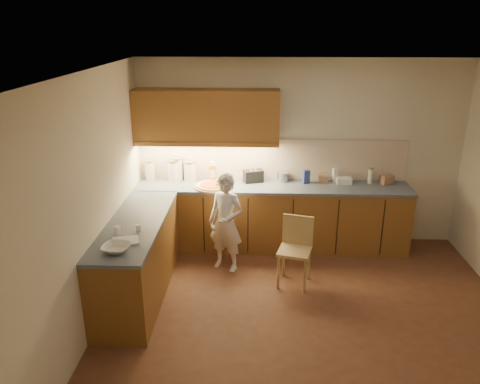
# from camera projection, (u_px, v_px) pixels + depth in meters

# --- Properties ---
(room) EXTENTS (4.54, 4.50, 2.62)m
(room) POSITION_uv_depth(u_px,v_px,m) (317.00, 170.00, 4.55)
(room) COLOR #532E1C
(room) RESTS_ON ground
(l_counter) EXTENTS (3.77, 2.62, 0.92)m
(l_counter) POSITION_uv_depth(u_px,v_px,m) (231.00, 229.00, 6.17)
(l_counter) COLOR brown
(l_counter) RESTS_ON ground
(backsplash) EXTENTS (3.75, 0.02, 0.58)m
(backsplash) POSITION_uv_depth(u_px,v_px,m) (272.00, 159.00, 6.59)
(backsplash) COLOR beige
(backsplash) RESTS_ON l_counter
(upper_cabinets) EXTENTS (1.95, 0.36, 0.73)m
(upper_cabinets) POSITION_uv_depth(u_px,v_px,m) (206.00, 116.00, 6.25)
(upper_cabinets) COLOR brown
(upper_cabinets) RESTS_ON ground
(pizza_on_board) EXTENTS (0.52, 0.52, 0.21)m
(pizza_on_board) POSITION_uv_depth(u_px,v_px,m) (214.00, 186.00, 6.33)
(pizza_on_board) COLOR tan
(pizza_on_board) RESTS_ON l_counter
(child) EXTENTS (0.55, 0.47, 1.28)m
(child) POSITION_uv_depth(u_px,v_px,m) (226.00, 223.00, 5.92)
(child) COLOR white
(child) RESTS_ON ground
(wooden_chair) EXTENTS (0.46, 0.46, 0.84)m
(wooden_chair) POSITION_uv_depth(u_px,v_px,m) (296.00, 245.00, 5.66)
(wooden_chair) COLOR tan
(wooden_chair) RESTS_ON ground
(mixing_bowl) EXTENTS (0.31, 0.31, 0.07)m
(mixing_bowl) POSITION_uv_depth(u_px,v_px,m) (116.00, 248.00, 4.56)
(mixing_bowl) COLOR silver
(mixing_bowl) RESTS_ON l_counter
(canister_a) EXTENTS (0.14, 0.14, 0.29)m
(canister_a) POSITION_uv_depth(u_px,v_px,m) (150.00, 170.00, 6.59)
(canister_a) COLOR beige
(canister_a) RESTS_ON l_counter
(canister_b) EXTENTS (0.17, 0.17, 0.30)m
(canister_b) POSITION_uv_depth(u_px,v_px,m) (174.00, 170.00, 6.56)
(canister_b) COLOR white
(canister_b) RESTS_ON l_counter
(canister_c) EXTENTS (0.18, 0.18, 0.33)m
(canister_c) POSITION_uv_depth(u_px,v_px,m) (177.00, 169.00, 6.58)
(canister_c) COLOR silver
(canister_c) RESTS_ON l_counter
(canister_d) EXTENTS (0.17, 0.17, 0.28)m
(canister_d) POSITION_uv_depth(u_px,v_px,m) (190.00, 171.00, 6.58)
(canister_d) COLOR white
(canister_d) RESTS_ON l_counter
(oil_jug) EXTENTS (0.10, 0.07, 0.29)m
(oil_jug) POSITION_uv_depth(u_px,v_px,m) (213.00, 173.00, 6.52)
(oil_jug) COLOR gold
(oil_jug) RESTS_ON l_counter
(toaster) EXTENTS (0.30, 0.23, 0.17)m
(toaster) POSITION_uv_depth(u_px,v_px,m) (253.00, 176.00, 6.53)
(toaster) COLOR black
(toaster) RESTS_ON l_counter
(steel_pot) EXTENTS (0.17, 0.17, 0.13)m
(steel_pot) POSITION_uv_depth(u_px,v_px,m) (283.00, 177.00, 6.56)
(steel_pot) COLOR #B4B3B8
(steel_pot) RESTS_ON l_counter
(blue_box) EXTENTS (0.11, 0.10, 0.19)m
(blue_box) POSITION_uv_depth(u_px,v_px,m) (306.00, 177.00, 6.48)
(blue_box) COLOR #2E418C
(blue_box) RESTS_ON l_counter
(card_box_a) EXTENTS (0.14, 0.10, 0.10)m
(card_box_a) POSITION_uv_depth(u_px,v_px,m) (323.00, 178.00, 6.55)
(card_box_a) COLOR tan
(card_box_a) RESTS_ON l_counter
(white_bottle) EXTENTS (0.08, 0.08, 0.19)m
(white_bottle) POSITION_uv_depth(u_px,v_px,m) (335.00, 175.00, 6.54)
(white_bottle) COLOR white
(white_bottle) RESTS_ON l_counter
(flat_pack) EXTENTS (0.21, 0.15, 0.08)m
(flat_pack) POSITION_uv_depth(u_px,v_px,m) (344.00, 180.00, 6.49)
(flat_pack) COLOR white
(flat_pack) RESTS_ON l_counter
(tall_jar) EXTENTS (0.07, 0.07, 0.22)m
(tall_jar) POSITION_uv_depth(u_px,v_px,m) (370.00, 176.00, 6.47)
(tall_jar) COLOR white
(tall_jar) RESTS_ON l_counter
(card_box_b) EXTENTS (0.19, 0.17, 0.13)m
(card_box_b) POSITION_uv_depth(u_px,v_px,m) (387.00, 179.00, 6.46)
(card_box_b) COLOR #A47C58
(card_box_b) RESTS_ON l_counter
(dough_cloth) EXTENTS (0.31, 0.27, 0.02)m
(dough_cloth) POSITION_uv_depth(u_px,v_px,m) (126.00, 241.00, 4.77)
(dough_cloth) COLOR silver
(dough_cloth) RESTS_ON l_counter
(spice_jar_a) EXTENTS (0.09, 0.09, 0.09)m
(spice_jar_a) POSITION_uv_depth(u_px,v_px,m) (118.00, 230.00, 4.93)
(spice_jar_a) COLOR white
(spice_jar_a) RESTS_ON l_counter
(spice_jar_b) EXTENTS (0.07, 0.07, 0.07)m
(spice_jar_b) POSITION_uv_depth(u_px,v_px,m) (138.00, 228.00, 5.00)
(spice_jar_b) COLOR white
(spice_jar_b) RESTS_ON l_counter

